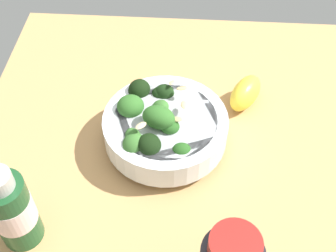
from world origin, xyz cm
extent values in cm
cube|color=tan|center=(0.00, 0.00, -1.93)|extent=(68.79, 68.79, 3.86)
cylinder|color=white|center=(3.32, -1.17, 0.71)|extent=(10.47, 10.47, 1.41)
cylinder|color=white|center=(3.32, -1.17, 3.54)|extent=(19.03, 19.03, 4.24)
cylinder|color=silver|center=(3.32, -1.17, 5.26)|extent=(15.72, 15.72, 0.80)
cylinder|color=#4A8F3C|center=(4.60, -6.57, 3.94)|extent=(1.30, 1.50, 1.68)
ellipsoid|color=black|center=(4.60, -6.57, 5.47)|extent=(3.21, 3.12, 3.45)
cylinder|color=#3C7A32|center=(7.75, 2.49, 4.11)|extent=(1.33, 1.32, 1.65)
ellipsoid|color=#386B2B|center=(7.75, 2.49, 5.54)|extent=(3.69, 3.98, 3.15)
cylinder|color=#2F662B|center=(8.78, -2.98, 4.31)|extent=(1.59, 1.64, 1.92)
ellipsoid|color=#2D6023|center=(8.78, -2.98, 6.10)|extent=(5.58, 5.72, 3.33)
cylinder|color=#589D47|center=(5.22, 4.18, 4.16)|extent=(1.85, 1.91, 1.72)
ellipsoid|color=black|center=(5.22, 4.18, 5.98)|extent=(4.58, 4.15, 3.55)
cylinder|color=#589D47|center=(4.28, -3.06, 4.60)|extent=(1.34, 1.44, 1.18)
ellipsoid|color=#386B2B|center=(4.28, -3.06, 5.92)|extent=(4.55, 4.19, 3.85)
cylinder|color=#2F662B|center=(7.89, -6.95, 4.00)|extent=(2.02, 1.89, 1.44)
ellipsoid|color=black|center=(7.89, -6.95, 5.70)|extent=(5.14, 5.56, 4.71)
cylinder|color=#2F662B|center=(3.91, -6.55, 4.14)|extent=(1.77, 1.63, 1.76)
ellipsoid|color=black|center=(3.91, -6.55, 5.75)|extent=(4.03, 3.27, 4.02)
cylinder|color=#3C7A32|center=(0.59, 4.39, 4.00)|extent=(1.44, 1.27, 1.31)
ellipsoid|color=#23511C|center=(0.59, 4.39, 5.24)|extent=(3.45, 3.22, 3.19)
cylinder|color=#589D47|center=(2.55, 0.65, 4.49)|extent=(1.40, 1.69, 1.84)
ellipsoid|color=#23511C|center=(2.55, 0.65, 6.03)|extent=(4.26, 4.36, 2.95)
cylinder|color=#589D47|center=(7.52, 3.95, 4.19)|extent=(1.59, 1.49, 1.48)
ellipsoid|color=#386B2B|center=(7.52, 3.95, 5.69)|extent=(5.01, 5.19, 3.74)
cylinder|color=#589D47|center=(4.23, 0.26, 5.15)|extent=(2.13, 1.99, 2.09)
ellipsoid|color=#2D6023|center=(4.23, 0.26, 7.17)|extent=(6.07, 5.85, 4.23)
ellipsoid|color=#DBBC84|center=(2.66, -6.98, 7.66)|extent=(1.35, 1.91, 1.01)
ellipsoid|color=#DBBC84|center=(1.53, -0.21, 7.00)|extent=(2.02, 1.58, 0.94)
ellipsoid|color=#DBBC84|center=(1.11, -5.77, 7.68)|extent=(1.95, 1.26, 0.91)
ellipsoid|color=#DBBC84|center=(0.63, -2.79, 7.18)|extent=(1.18, 1.91, 0.61)
ellipsoid|color=#DBBC84|center=(6.53, 2.37, 7.90)|extent=(1.98, 1.98, 0.32)
ellipsoid|color=yellow|center=(-9.49, -10.62, 2.53)|extent=(7.47, 8.95, 5.07)
cylinder|color=#194723|center=(21.39, 16.01, 5.81)|extent=(5.45, 5.45, 11.61)
cylinder|color=#B7B2A8|center=(21.39, 16.01, 12.70)|extent=(3.58, 3.58, 2.18)
cylinder|color=beige|center=(21.39, 16.01, 6.32)|extent=(5.56, 5.56, 4.42)
cylinder|color=maroon|center=(-4.96, 24.35, 16.78)|extent=(5.03, 5.03, 2.27)
camera|label=1|loc=(0.39, 43.08, 55.15)|focal=47.42mm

